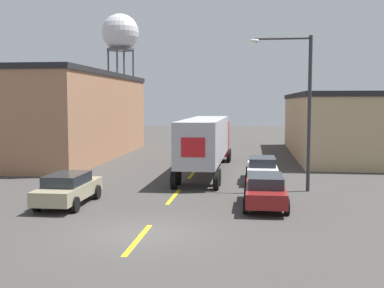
{
  "coord_description": "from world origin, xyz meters",
  "views": [
    {
      "loc": [
        3.91,
        -16.88,
        4.8
      ],
      "look_at": [
        0.57,
        10.0,
        2.44
      ],
      "focal_mm": 45.0,
      "sensor_mm": 36.0,
      "label": 1
    }
  ],
  "objects_px": {
    "street_lamp": "(302,101)",
    "water_tower": "(120,34)",
    "parked_car_right_mid": "(262,168)",
    "parked_car_right_near": "(265,190)",
    "parked_car_left_near": "(68,188)",
    "semi_truck": "(207,139)"
  },
  "relations": [
    {
      "from": "parked_car_right_near",
      "to": "parked_car_right_mid",
      "type": "distance_m",
      "value": 7.21
    },
    {
      "from": "parked_car_right_mid",
      "to": "water_tower",
      "type": "height_order",
      "value": "water_tower"
    },
    {
      "from": "street_lamp",
      "to": "parked_car_right_mid",
      "type": "bearing_deg",
      "value": 123.86
    },
    {
      "from": "parked_car_right_mid",
      "to": "street_lamp",
      "type": "distance_m",
      "value": 5.41
    },
    {
      "from": "parked_car_right_near",
      "to": "parked_car_left_near",
      "type": "relative_size",
      "value": 1.0
    },
    {
      "from": "semi_truck",
      "to": "parked_car_right_mid",
      "type": "distance_m",
      "value": 5.25
    },
    {
      "from": "water_tower",
      "to": "street_lamp",
      "type": "distance_m",
      "value": 53.46
    },
    {
      "from": "semi_truck",
      "to": "water_tower",
      "type": "relative_size",
      "value": 0.83
    },
    {
      "from": "parked_car_right_mid",
      "to": "water_tower",
      "type": "bearing_deg",
      "value": 115.35
    },
    {
      "from": "semi_truck",
      "to": "parked_car_left_near",
      "type": "xyz_separation_m",
      "value": [
        -5.45,
        -11.34,
        -1.47
      ]
    },
    {
      "from": "parked_car_right_near",
      "to": "water_tower",
      "type": "bearing_deg",
      "value": 112.16
    },
    {
      "from": "semi_truck",
      "to": "street_lamp",
      "type": "distance_m",
      "value": 8.93
    },
    {
      "from": "parked_car_right_near",
      "to": "street_lamp",
      "type": "relative_size",
      "value": 0.58
    },
    {
      "from": "parked_car_right_near",
      "to": "street_lamp",
      "type": "xyz_separation_m",
      "value": [
        1.98,
        4.26,
        4.09
      ]
    },
    {
      "from": "parked_car_right_near",
      "to": "parked_car_right_mid",
      "type": "relative_size",
      "value": 1.0
    },
    {
      "from": "parked_car_left_near",
      "to": "parked_car_right_mid",
      "type": "distance_m",
      "value": 12.07
    },
    {
      "from": "parked_car_right_mid",
      "to": "water_tower",
      "type": "xyz_separation_m",
      "value": [
        -20.95,
        44.22,
        14.47
      ]
    },
    {
      "from": "street_lamp",
      "to": "water_tower",
      "type": "bearing_deg",
      "value": 115.92
    },
    {
      "from": "parked_car_right_mid",
      "to": "street_lamp",
      "type": "height_order",
      "value": "street_lamp"
    },
    {
      "from": "parked_car_right_mid",
      "to": "street_lamp",
      "type": "xyz_separation_m",
      "value": [
        1.98,
        -2.95,
        4.09
      ]
    },
    {
      "from": "semi_truck",
      "to": "water_tower",
      "type": "height_order",
      "value": "water_tower"
    },
    {
      "from": "parked_car_right_mid",
      "to": "semi_truck",
      "type": "bearing_deg",
      "value": 136.83
    }
  ]
}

